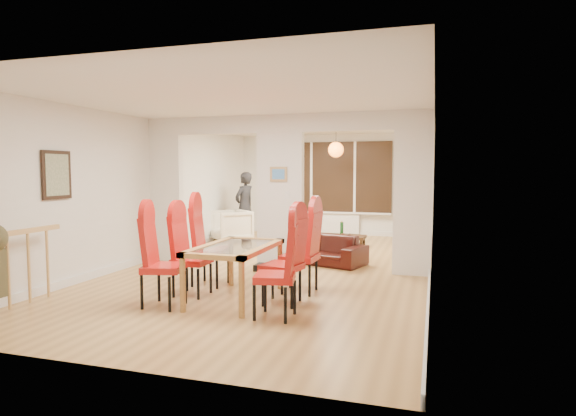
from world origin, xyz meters
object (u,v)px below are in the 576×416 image
at_px(dining_chair_rc, 300,251).
at_px(bowl, 346,235).
at_px(dining_chair_lc, 210,245).
at_px(television, 410,231).
at_px(dining_chair_la, 163,260).
at_px(dining_chair_lb, 192,254).
at_px(sofa, 317,249).
at_px(armchair, 231,226).
at_px(person, 245,206).
at_px(coffee_table, 341,241).
at_px(bottle, 342,228).
at_px(dining_chair_ra, 275,269).
at_px(dining_chair_rb, 282,260).
at_px(dining_table, 236,272).

distance_m(dining_chair_rc, bowl, 4.05).
xyz_separation_m(dining_chair_lc, television, (2.57, 4.97, -0.31)).
bearing_deg(dining_chair_la, dining_chair_lb, 68.45).
relative_size(dining_chair_lc, television, 1.21).
relative_size(sofa, armchair, 2.11).
bearing_deg(television, bowl, 110.87).
distance_m(sofa, person, 3.36).
bearing_deg(coffee_table, bottle, 88.77).
relative_size(dining_chair_la, coffee_table, 1.07).
bearing_deg(person, dining_chair_lb, 32.38).
distance_m(television, bottle, 1.62).
xyz_separation_m(dining_chair_ra, television, (1.17, 6.18, -0.27)).
relative_size(television, bottle, 3.26).
relative_size(armchair, person, 0.51).
height_order(dining_chair_rb, armchair, dining_chair_rb).
bearing_deg(dining_table, bottle, 84.36).
distance_m(dining_chair_rb, armchair, 5.40).
height_order(sofa, armchair, armchair).
distance_m(dining_chair_lc, armchair, 4.26).
bearing_deg(dining_chair_rc, bowl, 94.36).
xyz_separation_m(dining_chair_rc, sofa, (-0.27, 2.15, -0.32)).
relative_size(person, television, 1.68).
height_order(dining_table, bowl, dining_table).
height_order(sofa, person, person).
height_order(dining_chair_ra, dining_chair_rc, dining_chair_rc).
distance_m(dining_chair_lc, coffee_table, 4.28).
relative_size(dining_chair_rb, dining_chair_rc, 0.97).
distance_m(armchair, television, 4.12).
relative_size(dining_chair_rb, sofa, 0.64).
distance_m(dining_chair_la, bottle, 5.51).
bearing_deg(armchair, dining_chair_lc, -25.81).
height_order(armchair, person, person).
bearing_deg(coffee_table, dining_chair_rc, -87.05).
relative_size(dining_table, person, 0.92).
xyz_separation_m(dining_chair_lc, dining_chair_rc, (1.35, -0.03, -0.01)).
height_order(dining_chair_lb, coffee_table, dining_chair_lb).
relative_size(dining_table, dining_chair_la, 1.32).
bearing_deg(dining_chair_lb, television, 63.57).
distance_m(person, bottle, 2.46).
bearing_deg(bottle, dining_chair_la, -102.42).
height_order(dining_chair_ra, television, dining_chair_ra).
height_order(dining_table, coffee_table, dining_table).
xyz_separation_m(dining_chair_la, sofa, (1.13, 3.30, -0.32)).
height_order(dining_chair_la, dining_chair_ra, dining_chair_la).
bearing_deg(person, dining_chair_lc, 33.89).
bearing_deg(bowl, dining_chair_lc, -107.63).
xyz_separation_m(dining_table, bowl, (0.61, 4.63, -0.08)).
xyz_separation_m(armchair, bowl, (2.71, 0.00, -0.10)).
distance_m(dining_chair_la, dining_chair_rc, 1.81).
bearing_deg(dining_chair_ra, dining_table, 129.82).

